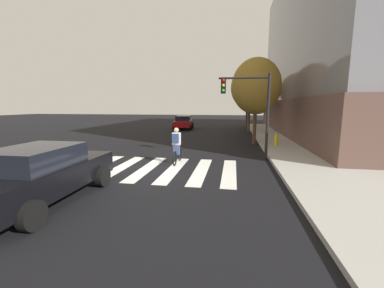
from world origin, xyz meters
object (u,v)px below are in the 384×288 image
Objects in this scene: sedan_mid at (183,122)px; street_tree_near at (256,86)px; sedan_near at (41,174)px; cyclist at (177,146)px; traffic_light_near at (251,102)px; street_tree_far at (247,92)px; fire_hydrant at (276,140)px; street_tree_mid at (250,88)px.

sedan_mid is 12.60m from street_tree_near.
sedan_near reaches higher than sedan_mid.
cyclist is 0.41× the size of traffic_light_near.
traffic_light_near is 5.28m from street_tree_near.
street_tree_far is at bearing 87.60° from traffic_light_near.
fire_hydrant is 0.13× the size of street_tree_near.
street_tree_far reaches higher than cyclist.
street_tree_mid is (0.69, 12.58, 1.56)m from traffic_light_near.
sedan_mid is 0.70× the size of street_tree_mid.
street_tree_near is (0.66, 5.12, 1.11)m from traffic_light_near.
sedan_mid is at bearing -152.18° from street_tree_far.
fire_hydrant is (8.41, -11.20, -0.26)m from sedan_mid.
cyclist is 0.29× the size of street_tree_near.
street_tree_far is at bearing 27.82° from sedan_mid.
street_tree_near is 0.90× the size of street_tree_mid.
sedan_mid is 16.48m from traffic_light_near.
sedan_near is at bearing -127.55° from fire_hydrant.
traffic_light_near is at bearing -97.37° from street_tree_near.
sedan_mid reaches higher than fire_hydrant.
street_tree_near is at bearing -54.20° from sedan_mid.
street_tree_mid reaches higher than street_tree_near.
street_tree_mid is (4.05, 14.07, 3.58)m from cyclist.
sedan_mid is 2.67× the size of cyclist.
sedan_near is 1.10× the size of traffic_light_near.
sedan_mid is 14.01m from fire_hydrant.
cyclist is 2.19× the size of fire_hydrant.
cyclist is at bearing -101.51° from street_tree_far.
sedan_near is 0.71× the size of street_tree_mid.
cyclist is 15.07m from street_tree_mid.
traffic_light_near is 0.64× the size of street_tree_mid.
traffic_light_near is (6.47, -15.01, 2.07)m from sedan_mid.
sedan_mid is at bearing 126.91° from fire_hydrant.
sedan_near is 21.55m from sedan_mid.
fire_hydrant is (5.29, 5.31, -0.31)m from cyclist.
cyclist is (2.66, 5.04, 0.02)m from sedan_near.
street_tree_far reaches higher than traffic_light_near.
sedan_near reaches higher than fire_hydrant.
street_tree_far is at bearing 74.99° from sedan_near.
street_tree_mid reaches higher than fire_hydrant.
sedan_near is at bearing -117.84° from cyclist.
fire_hydrant is at bearing -81.91° from street_tree_mid.
street_tree_far is at bearing 94.38° from fire_hydrant.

